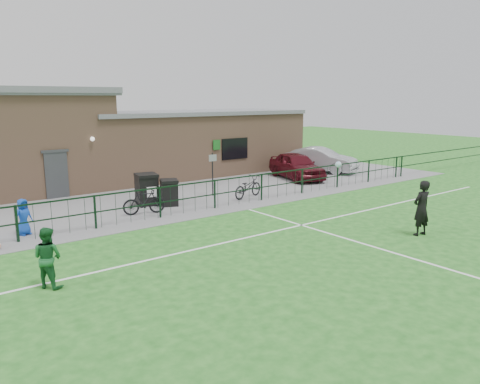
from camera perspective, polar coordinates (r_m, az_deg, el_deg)
ground at (r=12.93m, az=13.79°, el=-9.18°), size 90.00×90.00×0.00m
paving_strip at (r=23.47m, az=-12.73°, el=0.18°), size 34.00×13.00×0.02m
pitch_line_touch at (r=18.56m, az=-5.27°, el=-2.56°), size 28.00×0.10×0.01m
pitch_line_mid at (r=15.58m, az=2.25°, el=-5.26°), size 28.00×0.10×0.01m
pitch_line_perp at (r=14.47m, az=18.82°, el=-7.21°), size 0.10×16.00×0.01m
perimeter_fence at (r=18.59m, az=-5.64°, el=-0.66°), size 28.00×0.10×1.20m
wheelie_bin_left at (r=20.15m, az=-11.31°, el=0.22°), size 0.99×1.07×1.23m
wheelie_bin_right at (r=19.85m, az=-8.63°, el=-0.18°), size 0.90×0.95×1.01m
sign_post at (r=21.50m, az=-3.37°, el=2.16°), size 0.08×0.08×2.00m
car_maroon at (r=26.30m, az=6.89°, el=3.21°), size 2.85×4.61×1.46m
car_silver at (r=28.90m, az=9.69°, el=3.89°), size 3.15×4.76×1.48m
bicycle_d at (r=18.51m, az=-11.62°, el=-1.17°), size 1.71×0.85×0.99m
bicycle_e at (r=21.14m, az=0.96°, el=0.61°), size 1.96×1.10×0.97m
spectator_child at (r=16.96m, az=-24.89°, el=-2.77°), size 0.70×0.59×1.22m
goalkeeper_kick at (r=16.46m, az=21.06°, el=-1.74°), size 1.36×3.19×2.24m
outfield_player at (r=12.14m, az=-22.41°, el=-7.38°), size 0.87×0.91×1.49m
clubhouse at (r=25.58m, az=-17.60°, el=5.85°), size 24.25×5.40×4.96m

